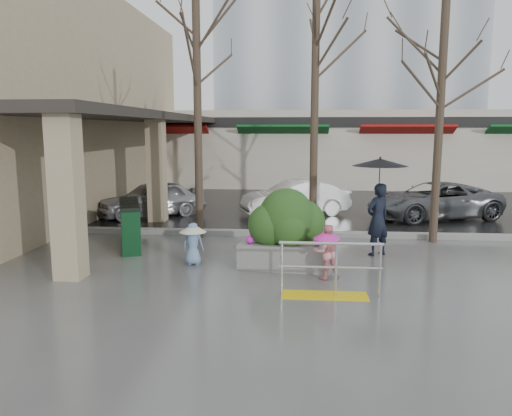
# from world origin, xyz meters

# --- Properties ---
(ground) EXTENTS (120.00, 120.00, 0.00)m
(ground) POSITION_xyz_m (0.00, 0.00, 0.00)
(ground) COLOR #51514F
(ground) RESTS_ON ground
(street_asphalt) EXTENTS (120.00, 36.00, 0.01)m
(street_asphalt) POSITION_xyz_m (0.00, 22.00, 0.01)
(street_asphalt) COLOR black
(street_asphalt) RESTS_ON ground
(curb) EXTENTS (120.00, 0.30, 0.15)m
(curb) POSITION_xyz_m (0.00, 4.00, 0.07)
(curb) COLOR gray
(curb) RESTS_ON ground
(near_building) EXTENTS (6.00, 18.00, 8.00)m
(near_building) POSITION_xyz_m (-9.00, 8.00, 4.00)
(near_building) COLOR tan
(near_building) RESTS_ON ground
(canopy_slab) EXTENTS (2.80, 18.00, 0.25)m
(canopy_slab) POSITION_xyz_m (-4.80, 8.00, 3.62)
(canopy_slab) COLOR #2D2823
(canopy_slab) RESTS_ON pillar_front
(pillar_front) EXTENTS (0.55, 0.55, 3.50)m
(pillar_front) POSITION_xyz_m (-3.90, -0.50, 1.75)
(pillar_front) COLOR tan
(pillar_front) RESTS_ON ground
(pillar_back) EXTENTS (0.55, 0.55, 3.50)m
(pillar_back) POSITION_xyz_m (-3.90, 6.00, 1.75)
(pillar_back) COLOR tan
(pillar_back) RESTS_ON ground
(storefront_row) EXTENTS (34.00, 6.74, 4.00)m
(storefront_row) POSITION_xyz_m (2.00, 17.97, 2.01)
(storefront_row) COLOR beige
(storefront_row) RESTS_ON ground
(office_tower) EXTENTS (18.00, 12.00, 25.00)m
(office_tower) POSITION_xyz_m (4.00, 30.00, 12.50)
(office_tower) COLOR #8C99A8
(office_tower) RESTS_ON ground
(handrail) EXTENTS (1.90, 0.50, 1.03)m
(handrail) POSITION_xyz_m (1.36, -1.20, 0.38)
(handrail) COLOR yellow
(handrail) RESTS_ON ground
(tree_west) EXTENTS (3.20, 3.20, 6.80)m
(tree_west) POSITION_xyz_m (-2.00, 3.60, 5.08)
(tree_west) COLOR #382B21
(tree_west) RESTS_ON ground
(tree_midwest) EXTENTS (3.20, 3.20, 7.00)m
(tree_midwest) POSITION_xyz_m (1.20, 3.60, 5.23)
(tree_midwest) COLOR #382B21
(tree_midwest) RESTS_ON ground
(tree_mideast) EXTENTS (3.20, 3.20, 6.50)m
(tree_mideast) POSITION_xyz_m (4.50, 3.60, 4.86)
(tree_mideast) COLOR #382B21
(tree_mideast) RESTS_ON ground
(woman) EXTENTS (1.33, 1.33, 2.42)m
(woman) POSITION_xyz_m (2.73, 1.98, 1.44)
(woman) COLOR black
(woman) RESTS_ON ground
(child_pink) EXTENTS (0.64, 0.56, 1.14)m
(child_pink) POSITION_xyz_m (1.39, -0.10, 0.63)
(child_pink) COLOR pink
(child_pink) RESTS_ON ground
(child_blue) EXTENTS (0.62, 0.62, 0.98)m
(child_blue) POSITION_xyz_m (-1.58, 0.75, 0.60)
(child_blue) COLOR #6C93C0
(child_blue) RESTS_ON ground
(planter) EXTENTS (2.14, 1.27, 1.78)m
(planter) POSITION_xyz_m (0.54, 0.75, 0.85)
(planter) COLOR slate
(planter) RESTS_ON ground
(news_boxes) EXTENTS (1.20, 2.17, 1.19)m
(news_boxes) POSITION_xyz_m (-3.59, 2.29, 0.60)
(news_boxes) COLOR #0C3619
(news_boxes) RESTS_ON ground
(car_a) EXTENTS (3.91, 3.28, 1.26)m
(car_a) POSITION_xyz_m (-4.36, 6.88, 0.63)
(car_a) COLOR #A2A2A7
(car_a) RESTS_ON ground
(car_b) EXTENTS (4.05, 2.62, 1.26)m
(car_b) POSITION_xyz_m (0.69, 7.53, 0.63)
(car_b) COLOR white
(car_b) RESTS_ON ground
(car_c) EXTENTS (4.96, 3.39, 1.26)m
(car_c) POSITION_xyz_m (5.44, 7.26, 0.63)
(car_c) COLOR #575B5F
(car_c) RESTS_ON ground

